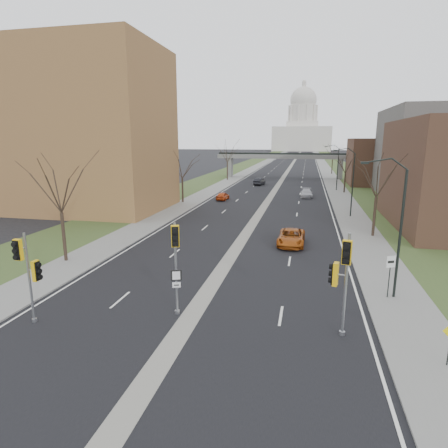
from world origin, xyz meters
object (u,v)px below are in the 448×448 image
(signal_pole_right, at_px, (342,270))
(car_right_near, at_px, (291,237))
(signal_pole_median, at_px, (176,253))
(car_left_near, at_px, (223,196))
(car_left_far, at_px, (259,181))
(signal_pole_left, at_px, (28,266))
(car_right_mid, at_px, (306,193))
(speed_limit_sign, at_px, (390,269))

(signal_pole_right, height_order, car_right_near, signal_pole_right)
(signal_pole_median, bearing_deg, car_left_near, 77.86)
(signal_pole_median, distance_m, car_left_near, 41.98)
(car_right_near, bearing_deg, car_left_far, 101.84)
(signal_pole_left, distance_m, car_right_mid, 52.04)
(signal_pole_left, relative_size, signal_pole_right, 0.93)
(car_right_mid, bearing_deg, car_right_near, -93.80)
(signal_pole_median, bearing_deg, signal_pole_left, 178.06)
(signal_pole_median, bearing_deg, speed_limit_sign, 1.41)
(car_left_near, height_order, car_left_far, car_left_far)
(signal_pole_right, xyz_separation_m, car_left_far, (-12.08, 63.81, -2.79))
(signal_pole_left, xyz_separation_m, speed_limit_sign, (19.47, 7.65, -1.33))
(signal_pole_median, distance_m, car_right_mid, 48.02)
(signal_pole_left, height_order, car_right_mid, signal_pole_left)
(signal_pole_left, relative_size, car_left_far, 1.10)
(car_left_far, distance_m, car_right_near, 47.92)
(signal_pole_left, bearing_deg, car_left_far, 89.52)
(car_right_mid, bearing_deg, car_left_far, 120.90)
(signal_pole_right, relative_size, car_right_mid, 1.12)
(car_right_near, bearing_deg, speed_limit_sign, -59.13)
(car_left_near, height_order, car_right_mid, car_right_mid)
(car_left_far, height_order, car_right_near, car_left_far)
(speed_limit_sign, height_order, car_left_far, speed_limit_sign)
(car_left_far, bearing_deg, car_left_near, 89.42)
(signal_pole_median, bearing_deg, signal_pole_right, -23.46)
(signal_pole_left, xyz_separation_m, signal_pole_median, (7.31, 2.57, 0.44))
(speed_limit_sign, distance_m, car_right_near, 13.11)
(signal_pole_left, bearing_deg, car_right_mid, 77.13)
(signal_pole_left, relative_size, car_right_near, 0.96)
(car_left_far, distance_m, car_right_mid, 19.01)
(signal_pole_right, bearing_deg, car_left_near, 123.53)
(speed_limit_sign, height_order, car_right_mid, speed_limit_sign)
(signal_pole_left, distance_m, car_right_near, 23.13)
(signal_pole_median, height_order, speed_limit_sign, signal_pole_median)
(signal_pole_right, bearing_deg, car_right_near, 113.70)
(signal_pole_left, relative_size, car_right_mid, 1.04)
(signal_pole_left, xyz_separation_m, car_right_near, (12.98, 18.97, -2.59))
(car_left_near, bearing_deg, speed_limit_sign, 120.21)
(car_right_near, bearing_deg, car_left_near, 117.32)
(signal_pole_right, distance_m, car_right_mid, 47.89)
(signal_pole_median, bearing_deg, car_left_far, 71.72)
(signal_pole_median, distance_m, speed_limit_sign, 13.30)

